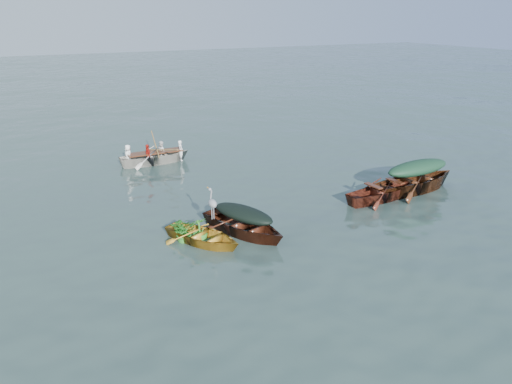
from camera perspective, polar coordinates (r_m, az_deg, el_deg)
ground at (r=15.83m, az=6.16°, el=-3.08°), size 140.00×140.00×0.00m
yellow_dinghy at (r=14.24m, az=-6.06°, el=-5.82°), size 2.65×3.29×0.81m
dark_covered_boat at (r=14.70m, az=-1.42°, el=-4.84°), size 2.75×4.09×0.97m
green_tarp_boat at (r=19.03m, az=17.72°, el=0.08°), size 5.18×1.90×1.23m
open_wooden_boat at (r=17.91m, az=14.30°, el=-0.82°), size 4.27×1.56×0.97m
rowed_boat at (r=21.86m, az=-11.40°, el=3.19°), size 4.21×1.26×1.00m
dark_tarp_cover at (r=14.43m, az=-1.44°, el=-2.38°), size 1.51×2.25×0.40m
green_tarp_cover at (r=18.76m, az=18.00°, el=2.59°), size 2.85×1.04×0.52m
thwart_benches at (r=17.74m, az=14.44°, el=0.71°), size 2.15×0.91×0.04m
heron at (r=14.31m, az=-4.97°, el=-1.86°), size 0.44×0.49×0.92m
dinghy_weeds at (r=14.30m, az=-7.82°, el=-2.69°), size 1.05×1.13×0.60m
rowers at (r=21.63m, az=-11.55°, el=5.42°), size 2.95×1.14×0.76m
oars at (r=21.72m, az=-11.49°, el=4.53°), size 0.60×2.60×0.06m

